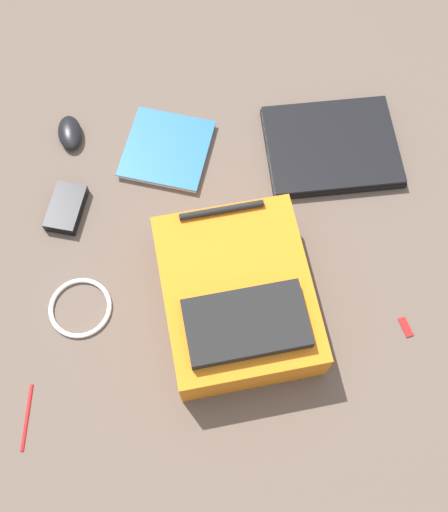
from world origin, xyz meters
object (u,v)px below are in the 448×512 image
(book_red, at_px, (167,150))
(usb_stick, at_px, (406,327))
(computer_mouse, at_px, (70,133))
(cable_coil, at_px, (80,308))
(pen_black, at_px, (27,417))
(backpack, at_px, (238,297))
(laptop, at_px, (332,146))
(power_brick, at_px, (66,208))

(book_red, relative_size, usb_stick, 5.30)
(computer_mouse, relative_size, cable_coil, 0.72)
(cable_coil, bearing_deg, computer_mouse, 100.21)
(book_red, height_order, usb_stick, book_red)
(book_red, bearing_deg, pen_black, -110.40)
(backpack, relative_size, cable_coil, 3.14)
(backpack, bearing_deg, pen_black, -148.89)
(laptop, relative_size, pen_black, 2.62)
(backpack, bearing_deg, power_brick, 151.38)
(backpack, height_order, power_brick, backpack)
(backpack, xyz_separation_m, cable_coil, (-0.37, -0.02, -0.06))
(backpack, height_order, usb_stick, backpack)
(power_brick, xyz_separation_m, pen_black, (-0.02, -0.52, -0.01))
(backpack, height_order, computer_mouse, backpack)
(laptop, height_order, pen_black, laptop)
(pen_black, height_order, usb_stick, same)
(computer_mouse, height_order, pen_black, computer_mouse)
(power_brick, height_order, usb_stick, power_brick)
(usb_stick, bearing_deg, cable_coil, 178.63)
(backpack, relative_size, usb_stick, 9.78)
(laptop, bearing_deg, power_brick, -162.92)
(backpack, distance_m, book_red, 0.48)
(cable_coil, bearing_deg, power_brick, 104.42)
(laptop, distance_m, computer_mouse, 0.70)
(power_brick, bearing_deg, usb_stick, -18.34)
(power_brick, bearing_deg, backpack, -28.62)
(backpack, distance_m, usb_stick, 0.41)
(pen_black, bearing_deg, computer_mouse, 90.04)
(book_red, bearing_deg, computer_mouse, 171.72)
(cable_coil, bearing_deg, usb_stick, -1.37)
(pen_black, bearing_deg, laptop, 46.13)
(power_brick, bearing_deg, book_red, 37.66)
(laptop, bearing_deg, cable_coil, -142.56)
(book_red, bearing_deg, backpack, -65.10)
(laptop, distance_m, power_brick, 0.71)
(cable_coil, relative_size, power_brick, 1.15)
(usb_stick, bearing_deg, laptop, 108.36)
(cable_coil, relative_size, pen_black, 1.04)
(laptop, bearing_deg, usb_stick, -71.64)
(laptop, distance_m, book_red, 0.44)
(backpack, height_order, cable_coil, backpack)
(cable_coil, bearing_deg, laptop, 37.44)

